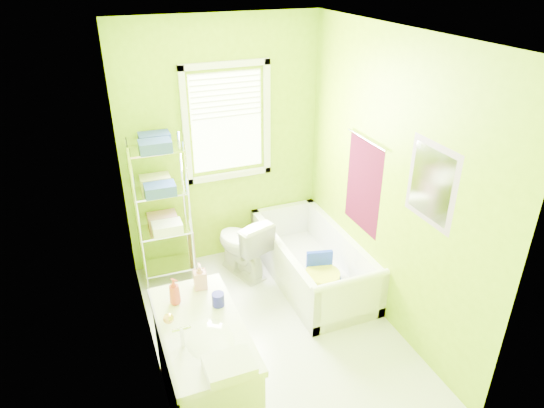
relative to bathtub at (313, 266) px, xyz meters
name	(u,v)px	position (x,y,z in m)	size (l,w,h in m)	color
ground	(274,331)	(-0.67, -0.59, -0.17)	(2.90, 2.90, 0.00)	silver
room_envelope	(275,177)	(-0.67, -0.59, 1.38)	(2.14, 2.94, 2.62)	#80AB08
window	(227,117)	(-0.62, 0.83, 1.45)	(0.92, 0.05, 1.22)	white
door	(173,355)	(-1.71, -1.59, 0.83)	(0.09, 0.80, 2.00)	white
right_wall_decor	(388,184)	(0.37, -0.61, 1.15)	(0.04, 1.48, 1.17)	#46081D
bathtub	(313,266)	(0.00, 0.00, 0.00)	(0.76, 1.64, 0.53)	white
toilet	(242,245)	(-0.64, 0.41, 0.17)	(0.38, 0.67, 0.69)	white
vanity	(205,368)	(-1.45, -1.21, 0.27)	(0.56, 1.12, 1.04)	silver
wire_shelf_unit	(162,196)	(-1.38, 0.61, 0.79)	(0.54, 0.42, 1.57)	silver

